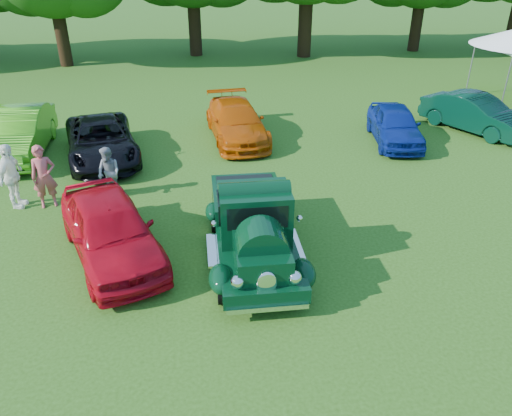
{
  "coord_description": "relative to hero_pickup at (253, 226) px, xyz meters",
  "views": [
    {
      "loc": [
        -0.39,
        -9.5,
        7.08
      ],
      "look_at": [
        0.94,
        1.34,
        1.1
      ],
      "focal_mm": 35.0,
      "sensor_mm": 36.0,
      "label": 1
    }
  ],
  "objects": [
    {
      "name": "back_car_orange",
      "position": [
        0.31,
        8.26,
        -0.15
      ],
      "size": [
        2.43,
        5.02,
        1.41
      ],
      "primitive_type": "imported",
      "rotation": [
        0.0,
        0.0,
        0.1
      ],
      "color": "#BB4906",
      "rests_on": "ground"
    },
    {
      "name": "spectator_pink",
      "position": [
        -5.71,
        3.36,
        0.1
      ],
      "size": [
        0.8,
        0.64,
        1.9
      ],
      "primitive_type": "imported",
      "rotation": [
        0.0,
        0.0,
        0.3
      ],
      "color": "#BA4C4F",
      "rests_on": "ground"
    },
    {
      "name": "back_car_blue",
      "position": [
        6.33,
        7.18,
        -0.16
      ],
      "size": [
        2.2,
        4.28,
        1.39
      ],
      "primitive_type": "imported",
      "rotation": [
        0.0,
        0.0,
        -0.14
      ],
      "color": "navy",
      "rests_on": "ground"
    },
    {
      "name": "hero_pickup",
      "position": [
        0.0,
        0.0,
        0.0
      ],
      "size": [
        2.34,
        5.03,
        1.97
      ],
      "color": "black",
      "rests_on": "ground"
    },
    {
      "name": "spectator_grey",
      "position": [
        -3.95,
        3.77,
        -0.06
      ],
      "size": [
        0.98,
        0.95,
        1.58
      ],
      "primitive_type": "imported",
      "rotation": [
        0.0,
        0.0,
        -0.7
      ],
      "color": "gray",
      "rests_on": "ground"
    },
    {
      "name": "back_car_lime",
      "position": [
        -7.64,
        7.62,
        -0.04
      ],
      "size": [
        1.94,
        5.01,
        1.63
      ],
      "primitive_type": "imported",
      "rotation": [
        0.0,
        0.0,
        0.04
      ],
      "color": "#43A415",
      "rests_on": "ground"
    },
    {
      "name": "ground",
      "position": [
        -0.82,
        -0.88,
        -0.85
      ],
      "size": [
        120.0,
        120.0,
        0.0
      ],
      "primitive_type": "plane",
      "color": "#274A11",
      "rests_on": "ground"
    },
    {
      "name": "red_convertible",
      "position": [
        -3.47,
        0.4,
        -0.06
      ],
      "size": [
        3.42,
        5.01,
        1.58
      ],
      "primitive_type": "imported",
      "rotation": [
        0.0,
        0.0,
        0.37
      ],
      "color": "#B60716",
      "rests_on": "ground"
    },
    {
      "name": "spectator_white",
      "position": [
        -6.63,
        3.42,
        0.13
      ],
      "size": [
        0.68,
        1.22,
        1.96
      ],
      "primitive_type": "imported",
      "rotation": [
        0.0,
        0.0,
        1.39
      ],
      "color": "white",
      "rests_on": "ground"
    },
    {
      "name": "back_car_green",
      "position": [
        10.04,
        8.01,
        -0.12
      ],
      "size": [
        3.52,
        4.64,
        1.47
      ],
      "primitive_type": "imported",
      "rotation": [
        0.0,
        0.0,
        0.51
      ],
      "color": "black",
      "rests_on": "ground"
    },
    {
      "name": "back_car_black",
      "position": [
        -4.64,
        6.85,
        -0.16
      ],
      "size": [
        3.36,
        5.38,
        1.39
      ],
      "primitive_type": "imported",
      "rotation": [
        0.0,
        0.0,
        0.22
      ],
      "color": "black",
      "rests_on": "ground"
    }
  ]
}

